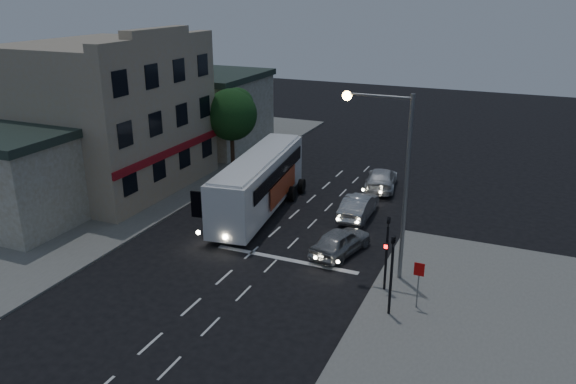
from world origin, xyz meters
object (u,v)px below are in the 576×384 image
at_px(car_sedan_b, 381,179).
at_px(traffic_signal_main, 387,245).
at_px(car_sedan_a, 359,206).
at_px(tour_bus, 259,181).
at_px(regulatory_sign, 419,278).
at_px(streetlight, 393,166).
at_px(street_tree, 231,112).
at_px(traffic_signal_side, 392,266).
at_px(car_suv, 340,241).

relative_size(car_sedan_b, traffic_signal_main, 1.21).
bearing_deg(car_sedan_a, car_sedan_b, -90.57).
height_order(tour_bus, car_sedan_a, tour_bus).
distance_m(tour_bus, regulatory_sign, 14.07).
distance_m(streetlight, street_tree, 20.19).
xyz_separation_m(streetlight, street_tree, (-15.55, 12.82, -1.23)).
distance_m(traffic_signal_side, regulatory_sign, 1.61).
height_order(car_sedan_a, street_tree, street_tree).
bearing_deg(street_tree, streetlight, -39.51).
relative_size(tour_bus, traffic_signal_main, 2.96).
relative_size(tour_bus, car_sedan_b, 2.45).
bearing_deg(regulatory_sign, streetlight, 128.75).
bearing_deg(car_suv, car_sedan_b, -73.02).
bearing_deg(tour_bus, car_suv, -37.47).
bearing_deg(traffic_signal_side, car_sedan_b, 105.54).
xyz_separation_m(tour_bus, traffic_signal_main, (9.91, -6.93, 0.44)).
xyz_separation_m(car_suv, regulatory_sign, (4.87, -4.04, 0.88)).
bearing_deg(car_suv, street_tree, -27.83).
bearing_deg(car_sedan_b, streetlight, 96.70).
distance_m(car_sedan_a, street_tree, 13.96).
relative_size(traffic_signal_side, street_tree, 0.66).
relative_size(tour_bus, car_sedan_a, 2.72).
relative_size(car_suv, traffic_signal_side, 1.03).
relative_size(car_suv, street_tree, 0.68).
distance_m(car_suv, regulatory_sign, 6.39).
relative_size(tour_bus, traffic_signal_side, 2.96).
bearing_deg(tour_bus, street_tree, 121.56).
distance_m(car_suv, traffic_signal_main, 4.70).
bearing_deg(car_sedan_a, regulatory_sign, 119.11).
bearing_deg(traffic_signal_side, street_tree, 135.50).
xyz_separation_m(car_suv, street_tree, (-12.63, 11.22, 3.78)).
bearing_deg(traffic_signal_side, regulatory_sign, 43.92).
xyz_separation_m(regulatory_sign, street_tree, (-17.51, 15.26, 2.90)).
distance_m(car_suv, traffic_signal_side, 6.55).
height_order(car_suv, regulatory_sign, regulatory_sign).
relative_size(car_suv, traffic_signal_main, 1.03).
distance_m(car_suv, streetlight, 6.01).
xyz_separation_m(car_sedan_b, traffic_signal_main, (3.80, -14.19, 1.70)).
bearing_deg(car_sedan_a, car_suv, 95.01).
xyz_separation_m(tour_bus, traffic_signal_side, (10.61, -8.91, 0.44)).
distance_m(tour_bus, traffic_signal_main, 12.10).
distance_m(car_sedan_b, street_tree, 12.59).
bearing_deg(traffic_signal_main, street_tree, 137.97).
distance_m(traffic_signal_side, street_tree, 23.24).
relative_size(car_sedan_b, traffic_signal_side, 1.21).
distance_m(tour_bus, car_sedan_b, 9.57).
xyz_separation_m(car_suv, car_sedan_b, (-0.62, 11.17, -0.00)).
distance_m(tour_bus, car_suv, 7.89).
relative_size(car_sedan_b, regulatory_sign, 2.26).
height_order(tour_bus, car_suv, tour_bus).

